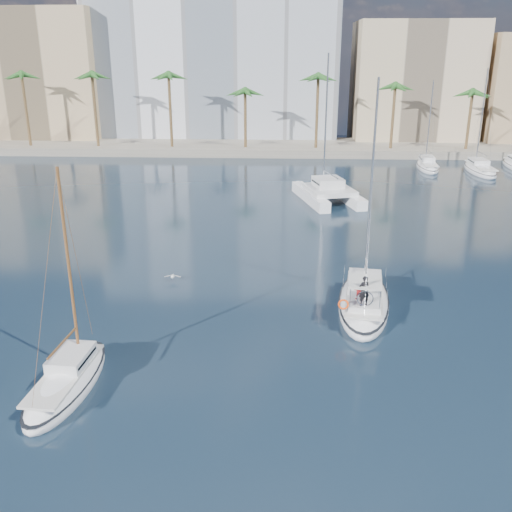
{
  "coord_description": "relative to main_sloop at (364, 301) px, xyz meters",
  "views": [
    {
      "loc": [
        0.15,
        -32.05,
        15.38
      ],
      "look_at": [
        -1.47,
        1.5,
        3.24
      ],
      "focal_mm": 40.0,
      "sensor_mm": 36.0,
      "label": 1
    }
  ],
  "objects": [
    {
      "name": "moored_yacht_b",
      "position": [
        21.13,
        43.93,
        -0.49
      ],
      "size": [
        3.32,
        10.83,
        13.72
      ],
      "primitive_type": null,
      "rotation": [
        0.0,
        0.0,
        -0.02
      ],
      "color": "white",
      "rests_on": "ground"
    },
    {
      "name": "building_beige",
      "position": [
        16.63,
        68.93,
        9.51
      ],
      "size": [
        20.0,
        14.0,
        20.0
      ],
      "primitive_type": "cube",
      "color": "tan",
      "rests_on": "ground"
    },
    {
      "name": "small_sloop",
      "position": [
        -15.41,
        -9.9,
        -0.08
      ],
      "size": [
        2.94,
        7.89,
        11.13
      ],
      "rotation": [
        0.0,
        0.0,
        -0.07
      ],
      "color": "white",
      "rests_on": "ground"
    },
    {
      "name": "catamaran",
      "position": [
        -0.34,
        27.48,
        0.61
      ],
      "size": [
        7.59,
        11.22,
        15.16
      ],
      "rotation": [
        0.0,
        0.0,
        0.26
      ],
      "color": "white",
      "rests_on": "ground"
    },
    {
      "name": "building_tan_left",
      "position": [
        -47.37,
        67.93,
        10.51
      ],
      "size": [
        22.0,
        14.0,
        22.0
      ],
      "primitive_type": "cube",
      "color": "tan",
      "rests_on": "ground"
    },
    {
      "name": "main_sloop",
      "position": [
        0.0,
        0.0,
        0.0
      ],
      "size": [
        4.45,
        10.19,
        14.64
      ],
      "rotation": [
        0.0,
        0.0,
        -0.14
      ],
      "color": "white",
      "rests_on": "ground"
    },
    {
      "name": "quay",
      "position": [
        -5.37,
        59.93,
        0.11
      ],
      "size": [
        120.0,
        14.0,
        1.2
      ],
      "primitive_type": "cube",
      "color": "gray",
      "rests_on": "ground"
    },
    {
      "name": "palm_left",
      "position": [
        -39.37,
        55.93,
        9.79
      ],
      "size": [
        3.6,
        3.6,
        12.3
      ],
      "color": "brown",
      "rests_on": "ground"
    },
    {
      "name": "moored_yacht_a",
      "position": [
        14.63,
        45.93,
        -0.49
      ],
      "size": [
        3.37,
        9.52,
        11.9
      ],
      "primitive_type": null,
      "rotation": [
        0.0,
        0.0,
        -0.07
      ],
      "color": "white",
      "rests_on": "ground"
    },
    {
      "name": "ground",
      "position": [
        -5.37,
        -1.07,
        -0.49
      ],
      "size": [
        160.0,
        160.0,
        0.0
      ],
      "primitive_type": "plane",
      "color": "black",
      "rests_on": "ground"
    },
    {
      "name": "seagull",
      "position": [
        -12.89,
        3.84,
        -0.1
      ],
      "size": [
        1.19,
        0.51,
        0.22
      ],
      "color": "silver",
      "rests_on": "ground"
    },
    {
      "name": "palm_centre",
      "position": [
        -5.37,
        55.93,
        9.79
      ],
      "size": [
        3.6,
        3.6,
        12.3
      ],
      "color": "brown",
      "rests_on": "ground"
    },
    {
      "name": "building_modern",
      "position": [
        -17.37,
        71.93,
        13.51
      ],
      "size": [
        42.0,
        16.0,
        28.0
      ],
      "primitive_type": "cube",
      "color": "silver",
      "rests_on": "ground"
    }
  ]
}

